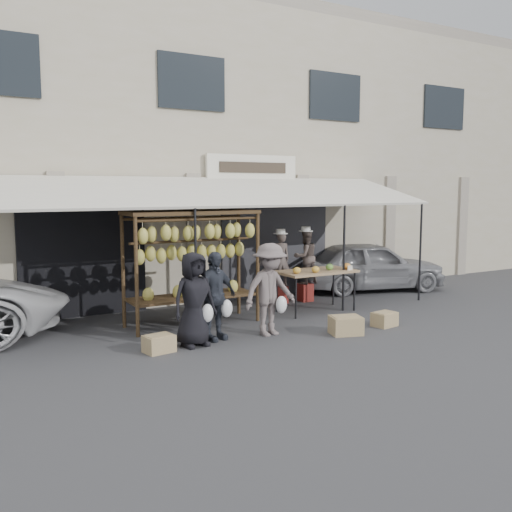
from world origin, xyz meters
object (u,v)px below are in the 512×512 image
at_px(banana_rack, 193,245).
at_px(produce_table, 317,272).
at_px(vendor_right, 306,257).
at_px(sedan, 370,266).
at_px(customer_right, 270,290).
at_px(crate_near_b, 384,319).
at_px(customer_left, 194,299).
at_px(customer_mid, 214,296).
at_px(crate_near_a, 346,325).
at_px(vendor_left, 280,259).
at_px(crate_far, 159,344).

height_order(banana_rack, produce_table, banana_rack).
height_order(vendor_right, sedan, vendor_right).
xyz_separation_m(customer_right, crate_near_b, (2.28, -0.54, -0.71)).
relative_size(banana_rack, produce_table, 1.53).
relative_size(produce_table, customer_left, 1.06).
distance_m(customer_right, sedan, 5.36).
bearing_deg(banana_rack, customer_mid, -96.80).
relative_size(customer_mid, sedan, 0.41).
bearing_deg(crate_near_a, crate_near_b, 6.02).
relative_size(vendor_left, customer_right, 0.75).
height_order(customer_right, crate_far, customer_right).
distance_m(vendor_left, sedan, 2.96).
distance_m(customer_left, crate_far, 0.94).
xyz_separation_m(produce_table, customer_right, (-1.93, -1.19, -0.02)).
height_order(crate_near_b, sedan, sedan).
bearing_deg(vendor_left, crate_far, 40.33).
relative_size(customer_mid, crate_far, 3.39).
xyz_separation_m(vendor_left, vendor_right, (0.64, -0.10, 0.03)).
bearing_deg(crate_near_a, customer_right, 152.09).
distance_m(produce_table, crate_near_b, 1.92).
height_order(produce_table, customer_left, customer_left).
height_order(banana_rack, crate_near_b, banana_rack).
xyz_separation_m(vendor_left, customer_mid, (-2.76, -2.17, -0.24)).
relative_size(customer_right, crate_near_b, 3.72).
bearing_deg(crate_near_a, vendor_right, 68.58).
distance_m(banana_rack, produce_table, 2.89).
bearing_deg(customer_right, customer_left, 172.12).
height_order(produce_table, customer_mid, customer_mid).
height_order(customer_left, crate_far, customer_left).
bearing_deg(crate_near_b, vendor_right, 87.85).
bearing_deg(vendor_left, customer_mid, 46.73).
bearing_deg(crate_near_a, produce_table, 69.51).
distance_m(vendor_right, crate_near_b, 2.97).
bearing_deg(crate_near_a, customer_left, 165.68).
distance_m(banana_rack, vendor_right, 3.40).
bearing_deg(sedan, vendor_right, 114.88).
height_order(customer_mid, customer_right, customer_right).
relative_size(banana_rack, vendor_left, 2.07).
height_order(produce_table, crate_near_b, produce_table).
distance_m(produce_table, customer_mid, 3.10).
height_order(banana_rack, crate_near_a, banana_rack).
distance_m(banana_rack, customer_left, 1.69).
bearing_deg(vendor_left, customer_right, 62.26).
relative_size(produce_table, crate_near_b, 3.76).
relative_size(vendor_left, sedan, 0.33).
bearing_deg(customer_left, vendor_right, 24.08).
height_order(customer_left, customer_mid, customer_left).
distance_m(vendor_left, customer_right, 2.96).
relative_size(crate_near_a, sedan, 0.14).
height_order(vendor_left, customer_left, vendor_left).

